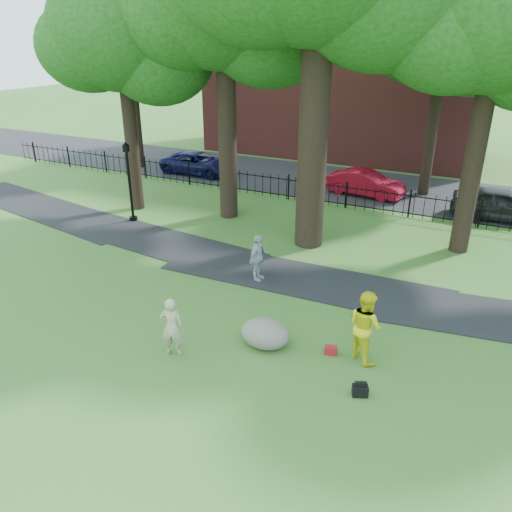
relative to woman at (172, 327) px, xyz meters
The scene contains 16 objects.
ground 1.92m from the woman, 73.22° to the left, with size 120.00×120.00×0.00m, color #396724.
footpath 5.82m from the woman, 74.90° to the left, with size 36.00×2.60×0.03m, color black.
street 17.69m from the woman, 88.38° to the left, with size 80.00×7.00×0.02m, color black.
iron_fence 13.67m from the woman, 87.90° to the left, with size 44.00×0.04×1.20m.
brick_building 26.41m from the woman, 97.77° to the left, with size 18.00×8.00×12.00m, color maroon.
tree_row 12.48m from the woman, 84.23° to the left, with size 26.82×7.96×12.42m.
woman is the anchor object (origin of this frame).
man 4.99m from the woman, 24.24° to the left, with size 0.96×0.74×1.97m, color yellow.
pedestrian 4.85m from the woman, 88.93° to the left, with size 0.97×0.41×1.66m, color #A6A6AB.
boulder 2.50m from the woman, 36.36° to the left, with size 1.38×1.04×0.80m, color #605B50.
lamppost 10.77m from the woman, 134.69° to the left, with size 0.35×0.35×3.56m.
backpack 4.98m from the woman, ahead, with size 0.37×0.23×0.27m, color black.
red_bag 4.24m from the woman, 26.08° to the left, with size 0.33×0.21×0.23m, color maroon.
red_sedan 16.07m from the woman, 87.11° to the left, with size 1.38×3.97×1.31m, color maroon.
navy_van 18.38m from the woman, 120.31° to the left, with size 2.12×4.59×1.28m, color #0C0E3D.
grey_car 16.85m from the woman, 64.43° to the left, with size 1.73×4.30×1.47m, color black.
Camera 1 is at (6.38, -10.58, 7.85)m, focal length 35.00 mm.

